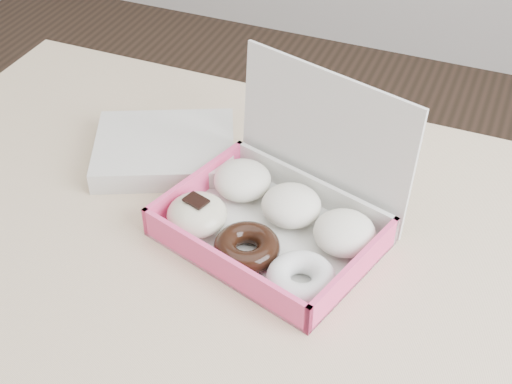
% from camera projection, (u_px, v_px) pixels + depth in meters
% --- Properties ---
extents(table, '(1.20, 0.80, 0.75)m').
position_uv_depth(table, '(234.00, 279.00, 1.06)').
color(table, tan).
rests_on(table, ground).
extents(donut_box, '(0.35, 0.31, 0.21)m').
position_uv_depth(donut_box, '(276.00, 214.00, 1.00)').
color(donut_box, silver).
rests_on(donut_box, table).
extents(newspapers, '(0.27, 0.25, 0.04)m').
position_uv_depth(newspapers, '(165.00, 149.00, 1.15)').
color(newspapers, silver).
rests_on(newspapers, table).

